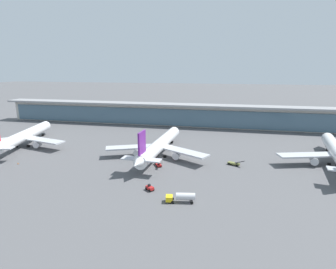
# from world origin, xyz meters

# --- Properties ---
(ground_plane) EXTENTS (1200.00, 1200.00, 0.00)m
(ground_plane) POSITION_xyz_m (0.00, 0.00, 0.00)
(ground_plane) COLOR #515154
(airliner_left_stand) EXTENTS (45.59, 60.19, 16.17)m
(airliner_left_stand) POSITION_xyz_m (-72.19, 2.49, 5.09)
(airliner_left_stand) COLOR white
(airliner_left_stand) RESTS_ON ground
(airliner_centre_stand) EXTENTS (46.66, 60.75, 16.17)m
(airliner_centre_stand) POSITION_xyz_m (-1.58, 2.39, 5.09)
(airliner_centre_stand) COLOR white
(airliner_centre_stand) RESTS_ON ground
(service_truck_near_nose_yellow) EXTENTS (8.85, 3.74, 2.95)m
(service_truck_near_nose_yellow) POSITION_xyz_m (15.24, -38.16, 1.71)
(service_truck_near_nose_yellow) COLOR yellow
(service_truck_near_nose_yellow) RESTS_ON ground
(service_truck_mid_apron_red) EXTENTS (4.52, 6.59, 2.70)m
(service_truck_mid_apron_red) POSITION_xyz_m (1.00, -10.26, 0.81)
(service_truck_mid_apron_red) COLOR #B21E1E
(service_truck_mid_apron_red) RESTS_ON ground
(service_truck_by_tail_olive) EXTENTS (6.75, 4.07, 2.70)m
(service_truck_by_tail_olive) POSITION_xyz_m (31.08, -2.90, 0.81)
(service_truck_by_tail_olive) COLOR olive
(service_truck_by_tail_olive) RESTS_ON ground
(service_truck_on_taxiway_red) EXTENTS (3.31, 3.09, 2.05)m
(service_truck_on_taxiway_red) POSITION_xyz_m (3.82, -32.53, 0.87)
(service_truck_on_taxiway_red) COLOR #B21E1E
(service_truck_on_taxiway_red) RESTS_ON ground
(terminal_building) EXTENTS (266.06, 12.80, 15.20)m
(terminal_building) POSITION_xyz_m (0.00, 68.98, 7.87)
(terminal_building) COLOR beige
(terminal_building) RESTS_ON ground
(safety_cone_alpha) EXTENTS (0.62, 0.62, 0.70)m
(safety_cone_alpha) POSITION_xyz_m (-56.11, -20.34, 0.32)
(safety_cone_alpha) COLOR orange
(safety_cone_alpha) RESTS_ON ground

